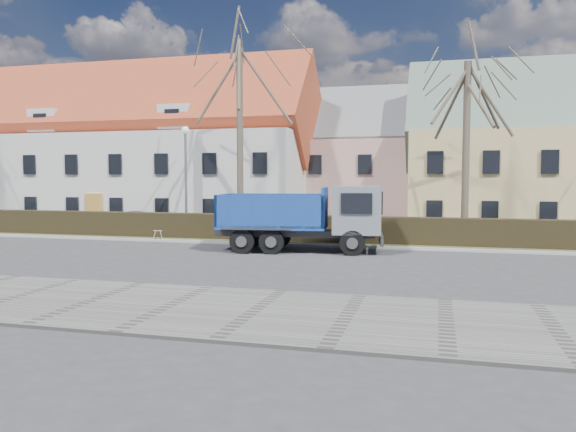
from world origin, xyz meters
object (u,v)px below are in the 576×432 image
(dump_truck, at_px, (295,217))
(cart_frame, at_px, (154,235))
(parked_car_a, at_px, (140,219))
(streetlight, at_px, (186,181))

(dump_truck, xyz_separation_m, cart_frame, (-7.87, 1.82, -1.18))
(dump_truck, distance_m, parked_car_a, 14.75)
(streetlight, xyz_separation_m, parked_car_a, (-5.11, 3.98, -2.45))
(streetlight, distance_m, cart_frame, 3.65)
(cart_frame, bearing_deg, parked_car_a, 124.98)
(streetlight, bearing_deg, cart_frame, -106.96)
(cart_frame, xyz_separation_m, parked_car_a, (-4.41, 6.30, 0.28))
(cart_frame, bearing_deg, streetlight, 73.04)
(dump_truck, bearing_deg, parked_car_a, 139.46)
(dump_truck, distance_m, cart_frame, 8.17)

